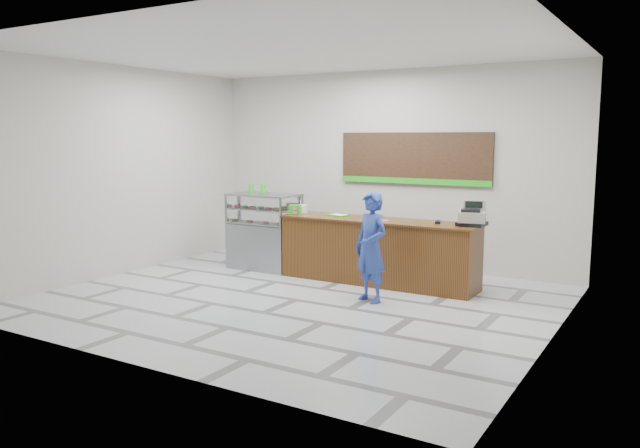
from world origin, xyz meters
The scene contains 16 objects.
floor centered at (0.00, 0.00, 0.00)m, with size 7.00×7.00×0.00m, color silver.
back_wall centered at (0.00, 3.00, 1.75)m, with size 7.00×7.00×0.00m, color beige.
ceiling centered at (0.00, 0.00, 3.50)m, with size 7.00×7.00×0.00m, color silver.
sales_counter centered at (0.55, 1.55, 0.52)m, with size 3.26×0.76×1.03m.
display_case centered at (-1.67, 1.55, 0.68)m, with size 1.22×0.72×1.33m.
menu_board centered at (0.55, 2.96, 1.93)m, with size 2.80×0.06×0.90m.
cash_register centered at (2.04, 1.63, 1.17)m, with size 0.47×0.48×0.36m.
card_terminal centered at (1.53, 1.59, 1.05)m, with size 0.08×0.16×0.04m, color black.
serving_tray centered at (-0.22, 1.63, 1.04)m, with size 0.39×0.32×0.02m.
napkin_box centered at (-0.95, 1.67, 1.10)m, with size 0.16×0.16×0.13m, color white.
straw_cup centered at (-0.88, 1.51, 1.09)m, with size 0.08×0.08×0.11m, color silver.
promo_box centered at (-0.91, 1.39, 1.11)m, with size 0.18×0.12×0.16m, color green.
donut_decal centered at (0.69, 1.46, 1.03)m, with size 0.17×0.17×0.00m, color #F26084.
green_cup_left centered at (-2.07, 1.71, 1.40)m, with size 0.09×0.09×0.15m, color green.
green_cup_right centered at (-1.82, 1.74, 1.41)m, with size 0.10×0.10×0.15m, color green.
customer centered at (0.95, 0.50, 0.78)m, with size 0.57×0.37×1.57m, color #29409D.
Camera 1 is at (4.78, -7.29, 2.33)m, focal length 35.00 mm.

